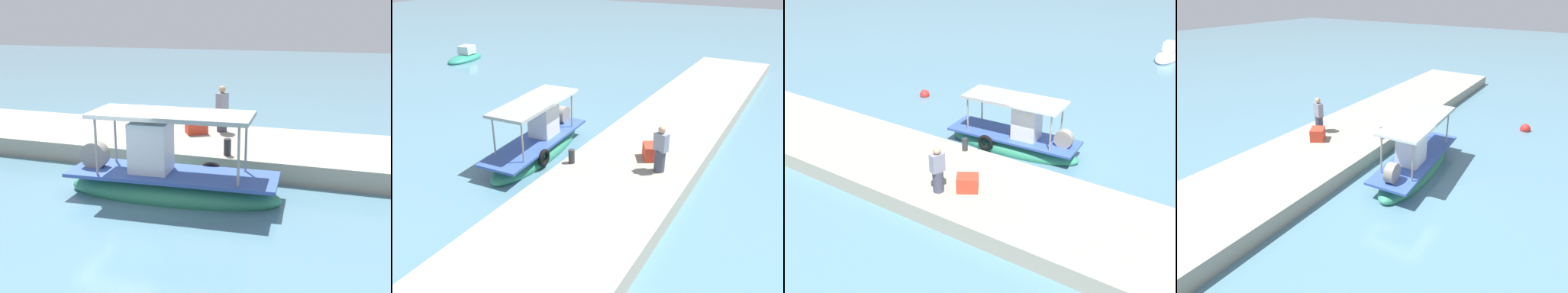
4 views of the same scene
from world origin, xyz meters
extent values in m
plane|color=slate|center=(0.00, 0.00, 0.00)|extent=(120.00, 120.00, 0.00)
cube|color=#A19D8C|center=(0.00, -4.53, 0.33)|extent=(36.00, 4.76, 0.66)
ellipsoid|color=#348F6A|center=(-1.47, -0.20, 0.14)|extent=(6.31, 2.14, 0.97)
cube|color=#3756A9|center=(-1.47, -0.20, 0.67)|extent=(6.06, 2.12, 0.10)
cube|color=silver|center=(-0.85, -0.15, 1.39)|extent=(1.16, 1.02, 1.54)
cylinder|color=gray|center=(0.47, 0.59, 1.48)|extent=(0.07, 0.07, 1.72)
cylinder|color=gray|center=(0.55, -0.72, 1.48)|extent=(0.07, 0.07, 1.72)
cylinder|color=gray|center=(-3.50, 0.33, 1.48)|extent=(0.07, 0.07, 1.72)
cylinder|color=gray|center=(-3.41, -0.98, 1.48)|extent=(0.07, 0.07, 1.72)
cube|color=#98A2A2|center=(-1.47, -0.20, 2.40)|extent=(4.58, 2.01, 0.12)
torus|color=black|center=(-2.34, -1.16, 0.47)|extent=(0.75, 0.23, 0.74)
cylinder|color=gray|center=(0.88, -0.04, 1.07)|extent=(0.82, 0.40, 0.80)
cylinder|color=#404557|center=(-1.46, -5.69, 1.08)|extent=(0.50, 0.50, 0.83)
cube|color=gray|center=(-1.46, -5.69, 1.83)|extent=(0.42, 0.56, 0.68)
sphere|color=tan|center=(-1.46, -5.69, 2.31)|extent=(0.27, 0.27, 0.27)
cylinder|color=#2D2D33|center=(-2.48, -2.56, 0.94)|extent=(0.24, 0.24, 0.54)
cube|color=red|center=(-0.62, -5.06, 0.95)|extent=(0.99, 0.94, 0.58)
sphere|color=red|center=(-9.11, 2.82, 0.11)|extent=(0.56, 0.56, 0.56)
camera|label=1|loc=(-6.04, 11.71, 5.01)|focal=43.51mm
camera|label=2|loc=(-14.44, -9.99, 7.89)|focal=38.01mm
camera|label=3|loc=(7.53, -16.71, 9.69)|focal=42.54mm
camera|label=4|loc=(10.74, 5.58, 7.43)|focal=31.82mm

